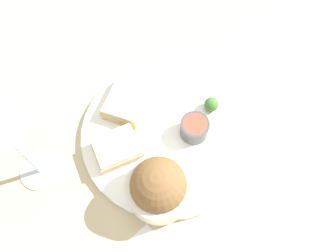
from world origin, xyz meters
TOP-DOWN VIEW (x-y plane):
  - ground_plane at (0.00, 0.00)m, footprint 4.00×4.00m
  - dinner_plate at (0.00, 0.00)m, footprint 0.31×0.31m
  - salad_bowl at (0.09, 0.07)m, footprint 0.10×0.10m
  - sauce_ramekin at (-0.03, 0.03)m, footprint 0.05×0.05m
  - cheese_toast_near at (0.01, -0.09)m, footprint 0.11×0.10m
  - cheese_toast_far at (0.09, -0.03)m, footprint 0.09×0.08m
  - wine_glass at (0.20, -0.10)m, footprint 0.09×0.09m
  - garnish at (-0.09, 0.02)m, footprint 0.03×0.03m

SIDE VIEW (x-z plane):
  - ground_plane at x=0.00m, z-range 0.00..0.00m
  - dinner_plate at x=0.00m, z-range 0.00..0.01m
  - cheese_toast_far at x=0.09m, z-range 0.01..0.04m
  - cheese_toast_near at x=0.01m, z-range 0.01..0.04m
  - garnish at x=-0.09m, z-range 0.01..0.04m
  - sauce_ramekin at x=-0.03m, z-range 0.02..0.05m
  - salad_bowl at x=0.09m, z-range 0.01..0.10m
  - wine_glass at x=0.20m, z-range 0.04..0.21m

